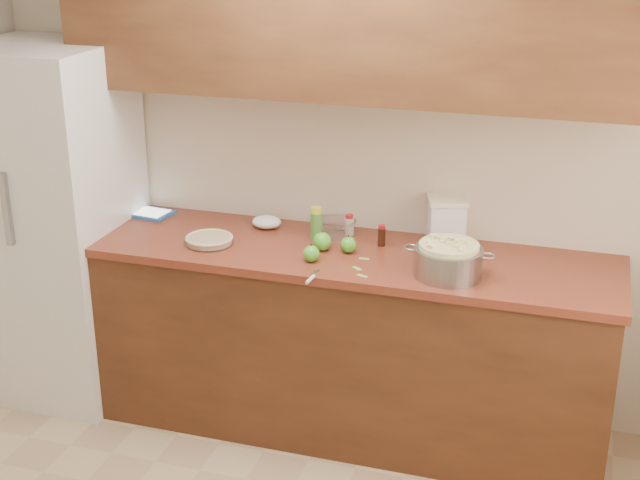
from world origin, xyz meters
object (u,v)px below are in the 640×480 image
(pie, at_px, (209,240))
(flour_canister, at_px, (447,220))
(tablet, at_px, (150,213))
(colander, at_px, (448,260))

(pie, xyz_separation_m, flour_canister, (1.06, 0.36, 0.09))
(pie, xyz_separation_m, tablet, (-0.46, 0.29, -0.01))
(colander, height_order, tablet, colander)
(flour_canister, bearing_deg, colander, -78.97)
(pie, bearing_deg, colander, -2.10)
(pie, xyz_separation_m, colander, (1.13, -0.04, 0.05))
(colander, relative_size, tablet, 1.62)
(colander, bearing_deg, pie, 177.90)
(pie, relative_size, tablet, 0.96)
(tablet, bearing_deg, pie, -24.81)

